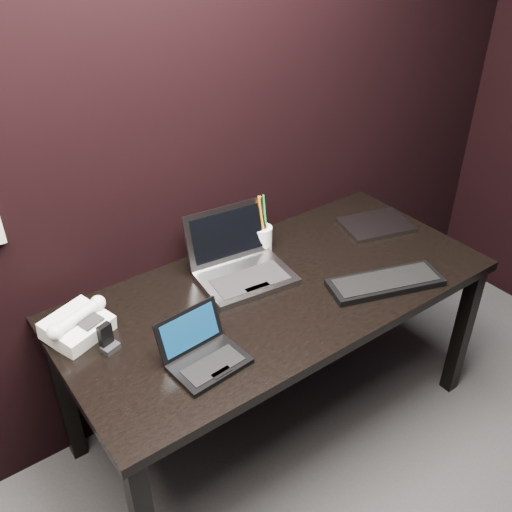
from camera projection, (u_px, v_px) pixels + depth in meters
wall_back at (146, 137)px, 2.03m from camera, size 4.00×0.00×4.00m
desk at (278, 304)px, 2.26m from camera, size 1.70×0.80×0.74m
netbook at (204, 354)px, 1.86m from camera, size 0.26×0.23×0.15m
silver_laptop at (241, 266)px, 2.26m from camera, size 0.39×0.36×0.25m
ext_keyboard at (385, 282)px, 2.22m from camera, size 0.48×0.29×0.03m
closed_laptop at (376, 225)px, 2.60m from camera, size 0.35×0.29×0.02m
desk_phone at (77, 325)px, 1.96m from camera, size 0.25×0.24×0.12m
mobile_phone at (107, 340)px, 1.91m from camera, size 0.07×0.06×0.10m
pen_cup at (262, 237)px, 2.41m from camera, size 0.11×0.11×0.26m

